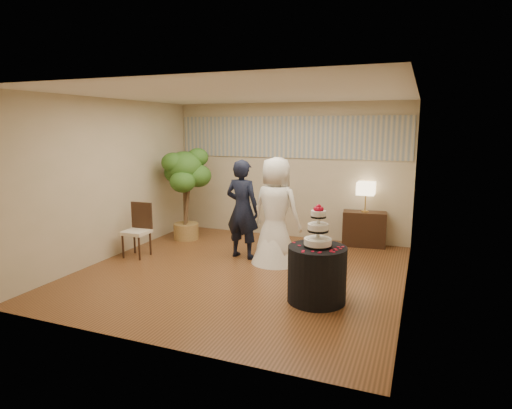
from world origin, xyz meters
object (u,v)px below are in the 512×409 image
at_px(console, 364,229).
at_px(ficus_tree, 185,193).
at_px(bride, 276,211).
at_px(table_lamp, 366,197).
at_px(wedding_cake, 318,226).
at_px(cake_table, 317,274).
at_px(groom, 242,209).
at_px(side_chair, 136,230).

distance_m(console, ficus_tree, 3.67).
bearing_deg(bride, table_lamp, -117.07).
relative_size(bride, table_lamp, 3.14).
height_order(console, ficus_tree, ficus_tree).
bearing_deg(bride, wedding_cake, 138.72).
relative_size(bride, wedding_cake, 3.19).
distance_m(cake_table, wedding_cake, 0.66).
xyz_separation_m(groom, table_lamp, (1.92, 1.55, 0.10)).
distance_m(wedding_cake, ficus_tree, 3.95).
distance_m(groom, cake_table, 2.28).
xyz_separation_m(groom, bride, (0.65, -0.07, 0.03)).
bearing_deg(console, bride, -135.51).
bearing_deg(side_chair, wedding_cake, -14.01).
bearing_deg(bride, side_chair, 25.01).
bearing_deg(cake_table, side_chair, 167.52).
bearing_deg(ficus_tree, cake_table, -33.31).
distance_m(groom, table_lamp, 2.47).
height_order(groom, ficus_tree, ficus_tree).
height_order(bride, ficus_tree, ficus_tree).
bearing_deg(table_lamp, wedding_cake, -94.25).
xyz_separation_m(wedding_cake, side_chair, (-3.49, 0.77, -0.56)).
height_order(groom, console, groom).
bearing_deg(console, table_lamp, 0.00).
relative_size(groom, ficus_tree, 0.91).
xyz_separation_m(console, table_lamp, (0.00, 0.00, 0.63)).
relative_size(console, side_chair, 0.85).
height_order(table_lamp, side_chair, table_lamp).
bearing_deg(ficus_tree, groom, -24.55).
bearing_deg(console, cake_table, -101.50).
height_order(wedding_cake, side_chair, wedding_cake).
distance_m(groom, bride, 0.65).
height_order(bride, wedding_cake, bride).
xyz_separation_m(console, ficus_tree, (-3.52, -0.82, 0.62)).
xyz_separation_m(table_lamp, ficus_tree, (-3.52, -0.82, -0.01)).
distance_m(groom, wedding_cake, 2.23).
bearing_deg(table_lamp, bride, -128.26).
bearing_deg(groom, cake_table, 147.57).
height_order(console, table_lamp, table_lamp).
height_order(bride, side_chair, bride).
xyz_separation_m(groom, cake_table, (1.70, -1.44, -0.50)).
relative_size(console, table_lamp, 1.42).
height_order(groom, table_lamp, groom).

